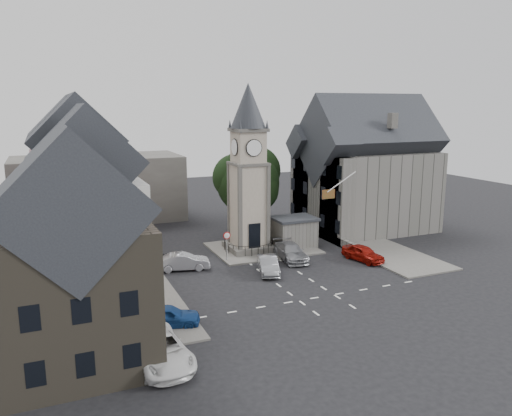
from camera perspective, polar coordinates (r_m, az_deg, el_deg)
name	(u,v)px	position (r m, az deg, el deg)	size (l,w,h in m)	color
ground	(284,275)	(42.87, 3.25, -7.68)	(120.00, 120.00, 0.00)	black
pavement_west	(124,272)	(44.84, -14.91, -7.09)	(6.00, 30.00, 0.14)	#595651
pavement_east	(351,238)	(55.29, 10.75, -3.33)	(6.00, 26.00, 0.14)	#595651
central_island	(262,248)	(50.35, 0.73, -4.60)	(10.00, 8.00, 0.16)	#595651
road_markings	(317,298)	(38.34, 6.95, -10.13)	(20.00, 8.00, 0.01)	silver
clock_tower	(248,169)	(48.12, -0.88, 4.42)	(4.86, 4.86, 16.25)	#4C4944
stone_shelter	(294,232)	(50.91, 4.37, -2.74)	(4.30, 3.30, 3.08)	#605F59
town_tree	(248,174)	(53.62, -0.93, 3.94)	(7.20, 7.20, 10.80)	black
warning_sign_post	(227,241)	(45.85, -3.35, -3.73)	(0.70, 0.19, 2.85)	black
terrace_pink	(74,183)	(52.80, -20.11, 2.67)	(8.10, 7.60, 12.80)	#C98A8C
terrace_cream	(80,197)	(44.91, -19.50, 1.24)	(8.10, 7.60, 12.80)	beige
terrace_tudor	(89,221)	(37.15, -18.60, -1.39)	(8.10, 7.60, 12.00)	silver
building_sw_stone	(75,274)	(28.61, -19.95, -7.06)	(8.60, 7.60, 10.40)	#4C4539
backdrop_west	(99,188)	(65.27, -17.52, 2.15)	(20.00, 10.00, 8.00)	#4C4944
east_building	(364,176)	(58.51, 12.28, 3.62)	(14.40, 11.40, 12.60)	#605F59
east_boundary_wall	(319,232)	(55.38, 7.20, -2.79)	(0.40, 16.00, 0.90)	#605F59
flagpole	(342,182)	(48.45, 9.75, 2.97)	(3.68, 0.10, 2.74)	white
car_west_blue	(167,316)	(33.70, -10.15, -12.06)	(1.72, 4.29, 1.46)	navy
car_west_silver	(184,262)	(44.37, -8.28, -6.09)	(1.59, 4.55, 1.50)	#93949A
car_west_grey	(157,260)	(45.63, -11.22, -5.87)	(2.04, 4.42, 1.23)	#29292B
car_island_silver	(268,265)	(43.21, 1.39, -6.49)	(1.53, 4.38, 1.44)	gray
car_island_east	(291,252)	(46.87, 3.98, -5.00)	(2.15, 5.29, 1.54)	gray
car_east_red	(363,253)	(47.46, 12.12, -5.07)	(1.73, 4.30, 1.47)	maroon
van_sw_white	(159,349)	(29.39, -11.03, -15.56)	(2.81, 6.08, 1.69)	silver
pedestrian	(346,236)	(52.89, 10.23, -3.12)	(0.62, 0.41, 1.71)	beige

